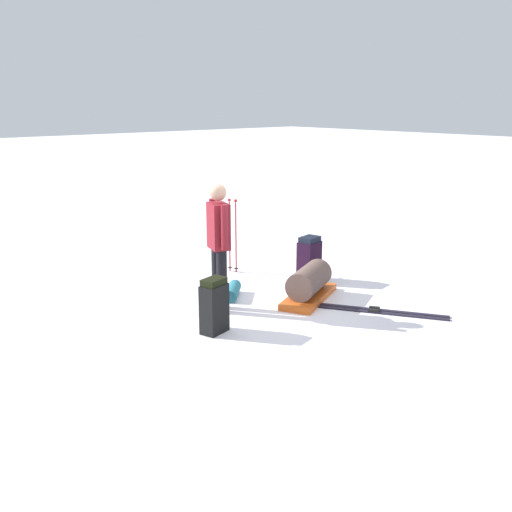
% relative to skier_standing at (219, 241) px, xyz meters
% --- Properties ---
extents(ground_plane, '(80.00, 80.00, 0.00)m').
position_rel_skier_standing_xyz_m(ground_plane, '(-0.18, -0.49, -0.95)').
color(ground_plane, white).
extents(skier_standing, '(0.54, 0.32, 1.70)m').
position_rel_skier_standing_xyz_m(skier_standing, '(0.00, 0.00, 0.00)').
color(skier_standing, black).
rests_on(skier_standing, ground_plane).
extents(ski_pair_near, '(1.74, 1.16, 0.05)m').
position_rel_skier_standing_xyz_m(ski_pair_near, '(-1.41, -1.50, -0.94)').
color(ski_pair_near, black).
rests_on(ski_pair_near, ground_plane).
extents(backpack_large_dark, '(0.31, 0.39, 0.71)m').
position_rel_skier_standing_xyz_m(backpack_large_dark, '(0.13, -1.85, -0.61)').
color(backpack_large_dark, black).
rests_on(backpack_large_dark, ground_plane).
extents(backpack_bright, '(0.28, 0.37, 0.68)m').
position_rel_skier_standing_xyz_m(backpack_bright, '(-0.59, 0.53, -0.62)').
color(backpack_bright, black).
rests_on(backpack_bright, ground_plane).
extents(ski_poles_planted_near, '(0.19, 0.11, 1.21)m').
position_rel_skier_standing_xyz_m(ski_poles_planted_near, '(1.30, -1.28, -0.28)').
color(ski_poles_planted_near, maroon).
rests_on(ski_poles_planted_near, ground_plane).
extents(gear_sled, '(0.93, 1.31, 0.49)m').
position_rel_skier_standing_xyz_m(gear_sled, '(-0.49, -1.21, -0.73)').
color(gear_sled, '#D95A1B').
rests_on(gear_sled, ground_plane).
extents(sleeping_mat_rolled, '(0.51, 0.52, 0.18)m').
position_rel_skier_standing_xyz_m(sleeping_mat_rolled, '(0.29, -0.46, -0.86)').
color(sleeping_mat_rolled, teal).
rests_on(sleeping_mat_rolled, ground_plane).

